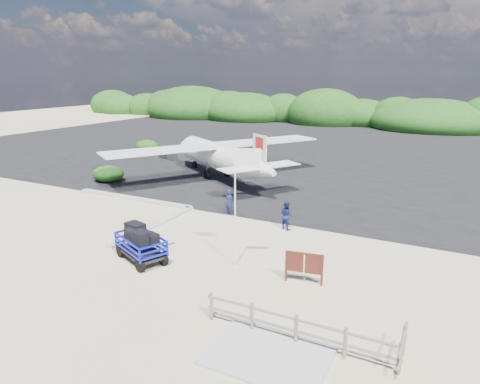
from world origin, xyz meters
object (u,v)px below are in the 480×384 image
Objects in this scene: flagpole at (235,265)px; signboard at (303,283)px; crew_b at (286,215)px; baggage_cart at (142,261)px; crew_a at (229,202)px.

signboard is at bearing -3.41° from flagpole.
flagpole is at bearing 167.29° from signboard.
crew_b is at bearing 108.37° from signboard.
flagpole is 5.33m from crew_b.
baggage_cart is 7.21m from signboard.
flagpole reaches higher than signboard.
baggage_cart is at bearing 102.86° from crew_a.
crew_b is at bearing 86.74° from flagpole.
baggage_cart is 1.79× the size of crew_a.
signboard is 1.03× the size of crew_b.
signboard is 6.21m from crew_b.
baggage_cart is at bearing -159.66° from flagpole.
crew_a is 3.96m from crew_b.
baggage_cart is 0.53× the size of flagpole.
crew_a is (-3.58, 6.04, 0.77)m from flagpole.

